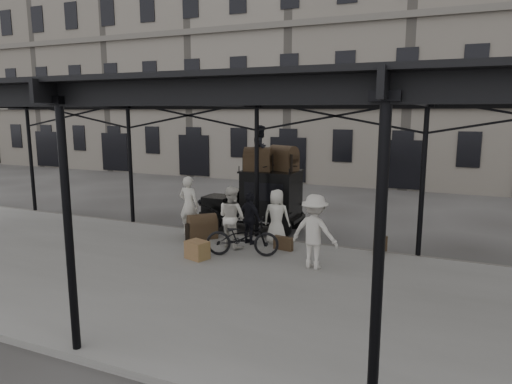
% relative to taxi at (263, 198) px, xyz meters
% --- Properties ---
extents(ground, '(120.00, 120.00, 0.00)m').
position_rel_taxi_xyz_m(ground, '(0.30, -3.24, -1.20)').
color(ground, '#383533').
rests_on(ground, ground).
extents(platform, '(28.00, 8.00, 0.15)m').
position_rel_taxi_xyz_m(platform, '(0.30, -5.24, -1.13)').
color(platform, slate).
rests_on(platform, ground).
extents(canopy, '(22.50, 9.00, 4.74)m').
position_rel_taxi_xyz_m(canopy, '(0.30, -4.96, 3.39)').
color(canopy, black).
rests_on(canopy, ground).
extents(building_frontage, '(64.00, 8.00, 14.00)m').
position_rel_taxi_xyz_m(building_frontage, '(0.30, 14.76, 5.80)').
color(building_frontage, slate).
rests_on(building_frontage, ground).
extents(taxi, '(3.65, 1.55, 2.18)m').
position_rel_taxi_xyz_m(taxi, '(0.00, 0.00, 0.00)').
color(taxi, black).
rests_on(taxi, ground).
extents(porter_left, '(0.72, 0.48, 1.95)m').
position_rel_taxi_xyz_m(porter_left, '(-1.89, -1.83, -0.08)').
color(porter_left, beige).
rests_on(porter_left, platform).
extents(porter_midleft, '(1.08, 0.96, 1.85)m').
position_rel_taxi_xyz_m(porter_midleft, '(0.09, -2.62, -0.13)').
color(porter_midleft, beige).
rests_on(porter_midleft, platform).
extents(porter_centre, '(0.86, 0.59, 1.69)m').
position_rel_taxi_xyz_m(porter_centre, '(1.17, -1.71, -0.21)').
color(porter_centre, beige).
rests_on(porter_centre, platform).
extents(porter_official, '(1.02, 0.76, 1.61)m').
position_rel_taxi_xyz_m(porter_official, '(0.45, -2.09, -0.25)').
color(porter_official, black).
rests_on(porter_official, platform).
extents(porter_right, '(1.35, 0.89, 1.94)m').
position_rel_taxi_xyz_m(porter_right, '(2.88, -3.42, -0.08)').
color(porter_right, beige).
rests_on(porter_right, platform).
extents(bicycle, '(2.18, 1.32, 1.08)m').
position_rel_taxi_xyz_m(bicycle, '(0.73, -3.25, -0.51)').
color(bicycle, black).
rests_on(bicycle, platform).
extents(porter_roof, '(0.65, 0.80, 1.54)m').
position_rel_taxi_xyz_m(porter_roof, '(-0.03, -0.10, 1.75)').
color(porter_roof, black).
rests_on(porter_roof, taxi).
extents(steamer_trunk_roof_near, '(1.00, 0.71, 0.67)m').
position_rel_taxi_xyz_m(steamer_trunk_roof_near, '(-0.08, -0.25, 1.31)').
color(steamer_trunk_roof_near, '#43351F').
rests_on(steamer_trunk_roof_near, taxi).
extents(steamer_trunk_roof_far, '(1.12, 0.92, 0.71)m').
position_rel_taxi_xyz_m(steamer_trunk_roof_far, '(0.67, 0.20, 1.33)').
color(steamer_trunk_roof_far, '#43351F').
rests_on(steamer_trunk_roof_far, taxi).
extents(steamer_trunk_platform, '(1.03, 1.02, 0.66)m').
position_rel_taxi_xyz_m(steamer_trunk_platform, '(-1.23, -2.13, -0.72)').
color(steamer_trunk_platform, '#43351F').
rests_on(steamer_trunk_platform, platform).
extents(wicker_hamper, '(0.71, 0.61, 0.50)m').
position_rel_taxi_xyz_m(wicker_hamper, '(-0.30, -4.00, -0.80)').
color(wicker_hamper, brown).
rests_on(wicker_hamper, platform).
extents(suitcase_upright, '(0.33, 0.62, 0.45)m').
position_rel_taxi_xyz_m(suitcase_upright, '(4.28, -1.44, -0.83)').
color(suitcase_upright, '#43351F').
rests_on(suitcase_upright, platform).
extents(suitcase_flat, '(0.62, 0.24, 0.40)m').
position_rel_taxi_xyz_m(suitcase_flat, '(1.60, -2.28, -0.85)').
color(suitcase_flat, '#43351F').
rests_on(suitcase_flat, platform).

